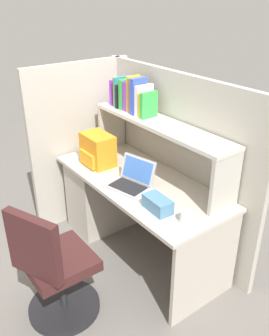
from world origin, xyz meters
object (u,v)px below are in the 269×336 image
backpack (97,150)px  computer_mouse (85,155)px  office_chair (55,272)px  paper_cup (185,217)px  laptop (132,181)px  tissue_box (158,204)px

backpack → computer_mouse: backpack is taller
backpack → office_chair: backpack is taller
computer_mouse → office_chair: (0.87, -0.76, -0.35)m
paper_cup → laptop: bearing=-180.0°
computer_mouse → paper_cup: paper_cup is taller
laptop → office_chair: 0.88m
computer_mouse → paper_cup: (1.31, 0.01, 0.03)m
tissue_box → backpack: bearing=179.6°
backpack → tissue_box: backpack is taller
tissue_box → laptop: bearing=174.3°
paper_cup → office_chair: 0.97m
paper_cup → computer_mouse: bearing=-179.3°
paper_cup → tissue_box: size_ratio=0.38×
laptop → backpack: size_ratio=1.21×
backpack → tissue_box: bearing=-3.4°
computer_mouse → paper_cup: 1.31m
computer_mouse → backpack: bearing=-20.2°
backpack → office_chair: bearing=-49.2°
tissue_box → computer_mouse: bearing=-179.3°
backpack → paper_cup: size_ratio=3.59×
computer_mouse → tissue_box: bearing=-24.9°
laptop → tissue_box: size_ratio=1.65×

